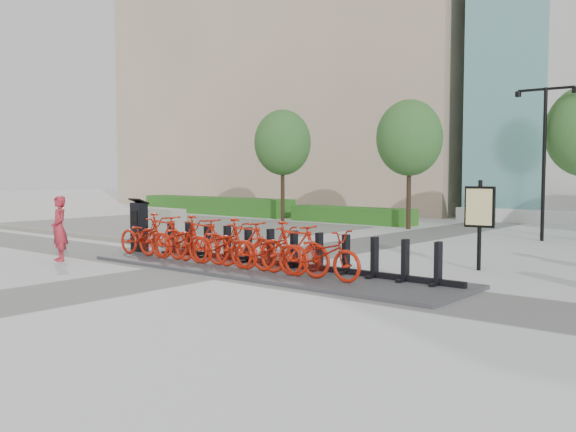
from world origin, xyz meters
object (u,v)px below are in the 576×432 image
Objects in this scene: jersey_barrier at (159,221)px; worker_red at (59,229)px; bike_0 at (144,236)px; kiosk at (139,226)px; map_sign at (480,211)px.

worker_red is at bearing -54.98° from jersey_barrier.
bike_0 is at bearing 66.55° from worker_red.
kiosk is 2.22m from worker_red.
bike_0 is at bearing -163.13° from map_sign.
bike_0 is at bearing -38.56° from jersey_barrier.
map_sign is at bearing -63.94° from bike_0.
map_sign reaches higher than jersey_barrier.
jersey_barrier is (-3.89, 6.37, -0.37)m from worker_red.
kiosk is 0.88× the size of worker_red.
map_sign is at bearing 17.31° from kiosk.
bike_0 is at bearing -33.45° from kiosk.
map_sign is (7.56, 3.70, 0.79)m from bike_0.
jersey_barrier is at bearing 166.22° from map_sign.
worker_red is (-0.41, -2.18, 0.05)m from kiosk.
map_sign is (8.47, 3.16, 0.60)m from kiosk.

